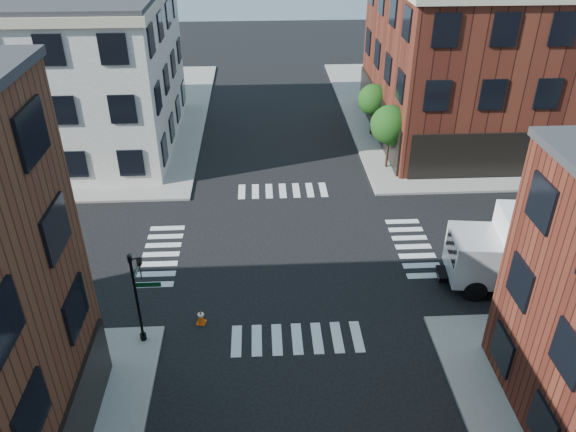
{
  "coord_description": "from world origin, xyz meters",
  "views": [
    {
      "loc": [
        -1.41,
        -25.65,
        17.56
      ],
      "look_at": [
        -0.05,
        -0.45,
        2.5
      ],
      "focal_mm": 35.0,
      "sensor_mm": 36.0,
      "label": 1
    }
  ],
  "objects": [
    {
      "name": "ground",
      "position": [
        0.0,
        0.0,
        0.0
      ],
      "size": [
        120.0,
        120.0,
        0.0
      ],
      "primitive_type": "plane",
      "color": "black",
      "rests_on": "ground"
    },
    {
      "name": "sidewalk_ne",
      "position": [
        21.0,
        21.0,
        0.07
      ],
      "size": [
        30.0,
        30.0,
        0.15
      ],
      "primitive_type": "cube",
      "color": "gray",
      "rests_on": "ground"
    },
    {
      "name": "sidewalk_nw",
      "position": [
        -21.0,
        21.0,
        0.07
      ],
      "size": [
        30.0,
        30.0,
        0.15
      ],
      "primitive_type": "cube",
      "color": "gray",
      "rests_on": "ground"
    },
    {
      "name": "building_ne",
      "position": [
        20.5,
        16.0,
        6.0
      ],
      "size": [
        25.0,
        16.0,
        12.0
      ],
      "primitive_type": "cube",
      "color": "#401710",
      "rests_on": "ground"
    },
    {
      "name": "building_nw",
      "position": [
        -19.0,
        16.0,
        5.5
      ],
      "size": [
        22.0,
        16.0,
        11.0
      ],
      "primitive_type": "cube",
      "color": "beige",
      "rests_on": "ground"
    },
    {
      "name": "tree_near",
      "position": [
        7.56,
        9.98,
        3.16
      ],
      "size": [
        2.69,
        2.69,
        4.49
      ],
      "color": "black",
      "rests_on": "ground"
    },
    {
      "name": "tree_far",
      "position": [
        7.56,
        15.98,
        2.87
      ],
      "size": [
        2.43,
        2.43,
        4.07
      ],
      "color": "black",
      "rests_on": "ground"
    },
    {
      "name": "signal_pole",
      "position": [
        -6.72,
        -6.68,
        2.86
      ],
      "size": [
        1.29,
        1.24,
        4.6
      ],
      "color": "black",
      "rests_on": "ground"
    },
    {
      "name": "box_truck",
      "position": [
        12.46,
        -3.91,
        2.17
      ],
      "size": [
        9.43,
        3.81,
        4.17
      ],
      "rotation": [
        0.0,
        0.0,
        -0.12
      ],
      "color": "white",
      "rests_on": "ground"
    },
    {
      "name": "traffic_cone",
      "position": [
        -4.35,
        -5.7,
        0.36
      ],
      "size": [
        0.48,
        0.48,
        0.75
      ],
      "rotation": [
        0.0,
        0.0,
        -0.19
      ],
      "color": "#DF5409",
      "rests_on": "ground"
    }
  ]
}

